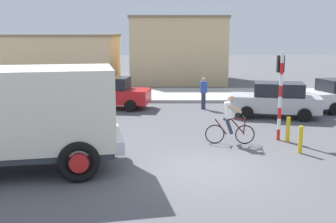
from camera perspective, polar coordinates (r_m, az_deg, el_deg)
ground_plane at (r=11.90m, az=5.39°, el=-7.99°), size 120.00×120.00×0.00m
sidewalk_far at (r=25.21m, az=2.65°, el=2.34°), size 80.00×5.00×0.16m
truck_foreground at (r=12.03m, az=-19.78°, el=-0.17°), size 5.80×3.62×2.90m
cyclist at (r=14.41m, az=8.85°, el=-1.15°), size 1.73×0.50×1.72m
traffic_light_pole at (r=15.17m, az=15.63°, el=3.79°), size 0.24×0.43×3.20m
car_red_near at (r=21.25m, az=-7.92°, el=2.63°), size 4.19×2.26×1.60m
car_white_mid at (r=19.50m, az=15.02°, el=1.62°), size 4.26×2.48×1.60m
pedestrian_near_kerb at (r=20.86m, az=5.22°, el=2.62°), size 0.34×0.22×1.62m
bollard_near at (r=13.92m, az=18.20°, el=-3.76°), size 0.14×0.14×0.90m
bollard_far at (r=15.21m, az=16.60°, el=-2.44°), size 0.14×0.14×0.90m
building_corner_left at (r=33.08m, az=-15.78°, el=7.11°), size 10.19×6.83×3.73m
building_mid_block at (r=33.11m, az=1.63°, el=8.66°), size 7.22×7.83×5.05m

